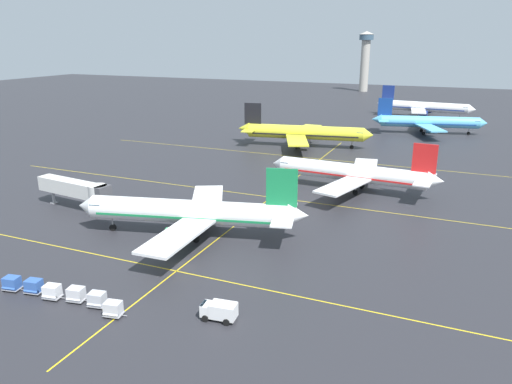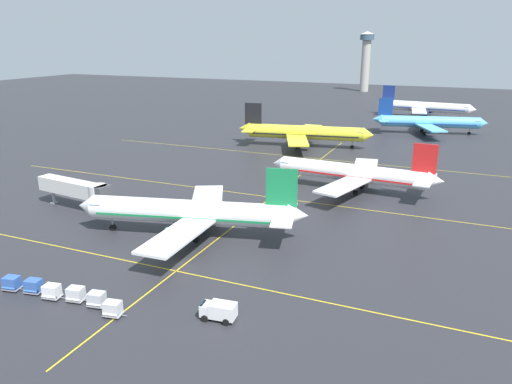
% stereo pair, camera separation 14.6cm
% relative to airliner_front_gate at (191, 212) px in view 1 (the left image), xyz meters
% --- Properties ---
extents(ground_plane, '(600.00, 600.00, 0.00)m').
position_rel_airliner_front_gate_xyz_m(ground_plane, '(4.54, -10.09, -4.10)').
color(ground_plane, '#28282D').
extents(airliner_front_gate, '(38.20, 32.50, 12.00)m').
position_rel_airliner_front_gate_xyz_m(airliner_front_gate, '(0.00, 0.00, 0.00)').
color(airliner_front_gate, white).
rests_on(airliner_front_gate, ground).
extents(airliner_second_row, '(36.91, 31.79, 11.47)m').
position_rel_airliner_front_gate_xyz_m(airliner_second_row, '(18.70, 35.05, -0.18)').
color(airliner_second_row, white).
rests_on(airliner_second_row, ground).
extents(airliner_third_row, '(40.28, 34.32, 12.55)m').
position_rel_airliner_front_gate_xyz_m(airliner_third_row, '(-4.70, 73.37, 0.19)').
color(airliner_third_row, yellow).
rests_on(airliner_third_row, ground).
extents(airliner_far_left_stand, '(37.38, 31.78, 11.72)m').
position_rel_airliner_front_gate_xyz_m(airliner_far_left_stand, '(27.56, 110.04, -0.10)').
color(airliner_far_left_stand, '#5BB7E5').
rests_on(airliner_far_left_stand, ground).
extents(airliner_far_right_stand, '(39.25, 33.74, 12.20)m').
position_rel_airliner_front_gate_xyz_m(airliner_far_right_stand, '(22.86, 148.33, 0.07)').
color(airliner_far_right_stand, white).
rests_on(airliner_far_right_stand, ground).
extents(taxiway_markings, '(131.89, 119.50, 0.01)m').
position_rel_airliner_front_gate_xyz_m(taxiway_markings, '(4.54, 24.12, -4.09)').
color(taxiway_markings, yellow).
rests_on(taxiway_markings, ground).
extents(service_truck_red_van, '(4.29, 2.53, 2.10)m').
position_rel_airliner_front_gate_xyz_m(service_truck_red_van, '(15.68, -20.69, -2.92)').
color(service_truck_red_van, white).
rests_on(service_truck_red_van, ground).
extents(baggage_cart_row_leftmost, '(2.85, 2.00, 1.86)m').
position_rel_airliner_front_gate_xyz_m(baggage_cart_row_leftmost, '(-11.89, -25.07, -3.09)').
color(baggage_cart_row_leftmost, '#99999E').
rests_on(baggage_cart_row_leftmost, ground).
extents(baggage_cart_row_second, '(2.85, 2.00, 1.86)m').
position_rel_airliner_front_gate_xyz_m(baggage_cart_row_second, '(-8.69, -24.55, -3.09)').
color(baggage_cart_row_second, '#99999E').
rests_on(baggage_cart_row_second, ground).
extents(baggage_cart_row_middle, '(2.85, 2.00, 1.86)m').
position_rel_airliner_front_gate_xyz_m(baggage_cart_row_middle, '(-5.49, -24.71, -3.09)').
color(baggage_cart_row_middle, '#99999E').
rests_on(baggage_cart_row_middle, ground).
extents(baggage_cart_row_fourth, '(2.85, 2.00, 1.86)m').
position_rel_airliner_front_gate_xyz_m(baggage_cart_row_fourth, '(-2.30, -24.03, -3.09)').
color(baggage_cart_row_fourth, '#99999E').
rests_on(baggage_cart_row_fourth, ground).
extents(baggage_cart_row_fifth, '(2.85, 2.00, 1.86)m').
position_rel_airliner_front_gate_xyz_m(baggage_cart_row_fifth, '(0.90, -24.00, -3.09)').
color(baggage_cart_row_fifth, '#99999E').
rests_on(baggage_cart_row_fifth, ground).
extents(baggage_cart_row_rightmost, '(2.85, 2.00, 1.86)m').
position_rel_airliner_front_gate_xyz_m(baggage_cart_row_rightmost, '(4.10, -25.00, -3.09)').
color(baggage_cart_row_rightmost, '#99999E').
rests_on(baggage_cart_row_rightmost, ground).
extents(jet_bridge, '(17.18, 4.80, 5.58)m').
position_rel_airliner_front_gate_xyz_m(jet_bridge, '(-25.88, 2.85, -0.04)').
color(jet_bridge, silver).
rests_on(jet_bridge, ground).
extents(control_tower, '(8.82, 8.82, 35.09)m').
position_rel_airliner_front_gate_xyz_m(control_tower, '(-20.60, 241.72, 16.41)').
color(control_tower, '#ADA89E').
rests_on(control_tower, ground).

